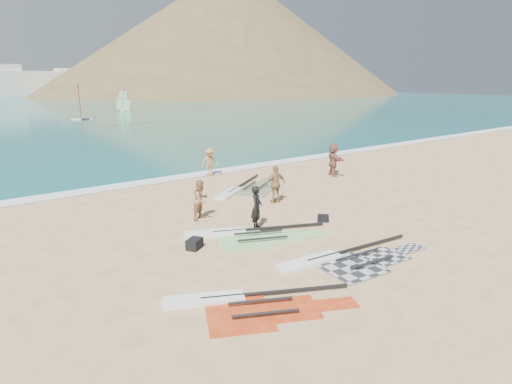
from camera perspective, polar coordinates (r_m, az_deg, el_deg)
ground at (r=15.16m, az=7.85°, el=-7.03°), size 300.00×300.00×0.00m
surf_line at (r=24.97m, az=-12.48°, el=1.51°), size 300.00×1.20×0.04m
headland_main at (r=169.19m, az=-3.14°, el=12.95°), size 143.00×143.00×45.00m
headland_minor at (r=198.50m, az=3.79°, el=13.22°), size 70.00×70.00×28.00m
rig_grey at (r=14.03m, az=11.78°, el=-8.86°), size 5.37×2.37×0.20m
rig_green at (r=15.78m, az=-1.34°, el=-5.80°), size 5.10×3.45×0.20m
rig_orange at (r=22.24m, az=-1.46°, el=0.37°), size 5.28×3.93×0.20m
rig_red at (r=11.25m, az=-1.64°, el=-14.82°), size 4.62×3.35×0.19m
gear_bag_near at (r=14.80m, az=-8.20°, el=-6.86°), size 0.69×0.65×0.36m
gear_bag_far at (r=17.60m, az=8.94°, el=-3.47°), size 0.55×0.55×0.27m
person_wetsuit at (r=16.37m, az=0.08°, el=-2.08°), size 0.73×0.71×1.69m
beachgoer_left at (r=17.62m, az=-7.33°, el=-1.04°), size 0.98×0.89×1.65m
beachgoer_mid at (r=25.35m, az=-6.17°, el=3.96°), size 1.17×0.76×1.71m
beachgoer_back at (r=19.80m, az=2.65°, el=1.06°), size 1.09×0.54×1.80m
beachgoer_right at (r=25.82m, az=10.30°, el=4.30°), size 1.25×1.91×1.97m
windsurfer_centre at (r=65.73m, az=-22.37°, el=10.11°), size 2.85×3.27×5.01m
windsurfer_right at (r=81.23m, az=-17.25°, el=11.10°), size 2.13×2.10×3.99m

